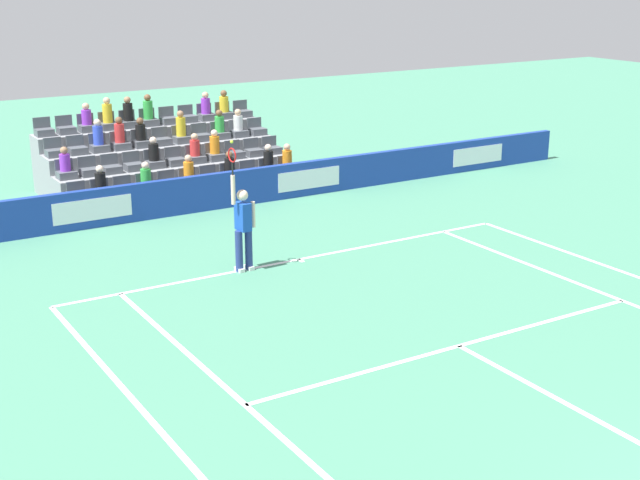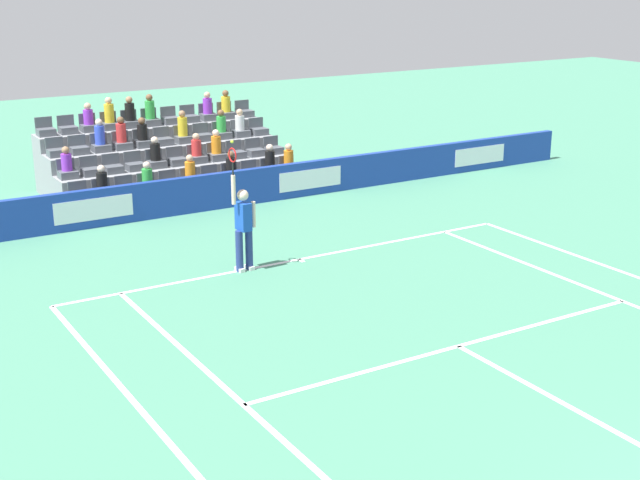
{
  "view_description": "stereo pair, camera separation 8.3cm",
  "coord_description": "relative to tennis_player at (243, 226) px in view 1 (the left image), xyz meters",
  "views": [
    {
      "loc": [
        9.41,
        4.36,
        6.3
      ],
      "look_at": [
        0.68,
        -9.88,
        1.1
      ],
      "focal_mm": 50.04,
      "sensor_mm": 36.0,
      "label": 1
    },
    {
      "loc": [
        9.34,
        4.4,
        6.3
      ],
      "look_at": [
        0.68,
        -9.88,
        1.1
      ],
      "focal_mm": 50.04,
      "sensor_mm": 36.0,
      "label": 2
    }
  ],
  "objects": [
    {
      "name": "stadium_stand",
      "position": [
        -1.37,
        -7.81,
        -0.29
      ],
      "size": [
        6.82,
        3.8,
        2.61
      ],
      "color": "gray",
      "rests_on": "ground"
    },
    {
      "name": "line_baseline",
      "position": [
        -1.36,
        -0.01,
        -0.99
      ],
      "size": [
        10.97,
        0.1,
        0.01
      ],
      "primitive_type": "cube",
      "color": "white",
      "rests_on": "ground"
    },
    {
      "name": "line_centre_mark",
      "position": [
        -1.36,
        0.09,
        -0.99
      ],
      "size": [
        0.1,
        0.2,
        0.01
      ],
      "primitive_type": "cube",
      "color": "white",
      "rests_on": "ground"
    },
    {
      "name": "sponsor_barrier",
      "position": [
        -1.36,
        -4.88,
        -0.51
      ],
      "size": [
        24.91,
        0.22,
        0.97
      ],
      "color": "#193899",
      "rests_on": "ground"
    },
    {
      "name": "line_singles_sideline_left",
      "position": [
        2.75,
        5.93,
        -0.99
      ],
      "size": [
        0.1,
        11.89,
        0.01
      ],
      "primitive_type": "cube",
      "color": "white",
      "rests_on": "ground"
    },
    {
      "name": "tennis_player",
      "position": [
        0.0,
        0.0,
        0.0
      ],
      "size": [
        0.53,
        0.38,
        2.85
      ],
      "color": "navy",
      "rests_on": "ground"
    },
    {
      "name": "line_service",
      "position": [
        -1.36,
        5.48,
        -0.99
      ],
      "size": [
        8.23,
        0.1,
        0.01
      ],
      "primitive_type": "cube",
      "color": "white",
      "rests_on": "ground"
    },
    {
      "name": "line_doubles_sideline_left",
      "position": [
        4.12,
        5.93,
        -0.99
      ],
      "size": [
        0.1,
        11.89,
        0.01
      ],
      "primitive_type": "cube",
      "color": "white",
      "rests_on": "ground"
    },
    {
      "name": "line_centre_service",
      "position": [
        -1.36,
        8.68,
        -0.99
      ],
      "size": [
        0.1,
        6.4,
        0.01
      ],
      "primitive_type": "cube",
      "color": "white",
      "rests_on": "ground"
    }
  ]
}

